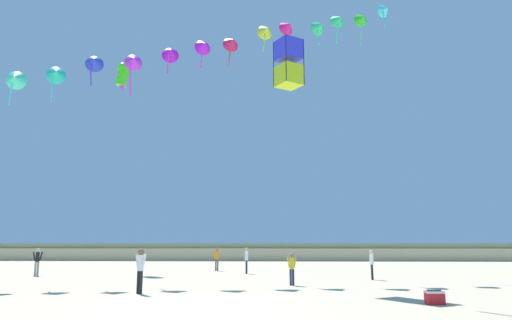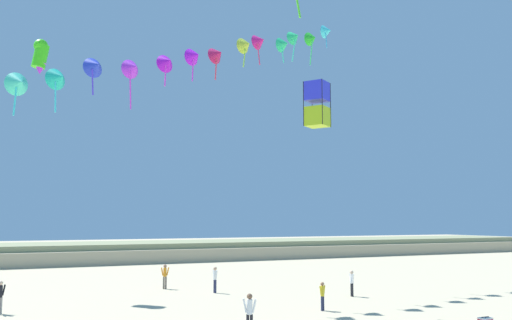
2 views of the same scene
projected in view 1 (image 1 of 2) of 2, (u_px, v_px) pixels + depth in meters
The scene contains 12 objects.
ground_plane at pixel (192, 308), 13.97m from camera, with size 240.00×240.00×0.00m, color #C1B28E.
dune_ridge at pixel (259, 252), 61.77m from camera, with size 120.00×12.77×2.16m.
person_near_left at pixel (247, 259), 30.95m from camera, with size 0.24×0.61×1.73m.
person_near_right at pixel (217, 257), 34.47m from camera, with size 0.60×0.23×1.71m.
person_mid_center at pixel (37, 260), 28.69m from camera, with size 0.54×0.39×1.70m.
person_far_left at pixel (140, 268), 18.17m from camera, with size 0.56×0.41×1.75m.
person_far_right at pixel (372, 262), 25.49m from camera, with size 0.22×0.58×1.64m.
person_far_center at pixel (292, 267), 21.90m from camera, with size 0.51×0.30×1.52m.
kite_banner_string at pixel (202, 45), 30.43m from camera, with size 29.15×13.76×21.26m.
large_kite_mid_trail at pixel (123, 76), 39.62m from camera, with size 1.22×0.99×2.52m.
large_kite_high_solo at pixel (289, 63), 24.12m from camera, with size 1.63×1.63×2.55m.
beach_cooler at pixel (435, 298), 14.78m from camera, with size 0.58×0.41×0.46m.
Camera 1 is at (2.71, -14.45, 1.88)m, focal length 32.00 mm.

